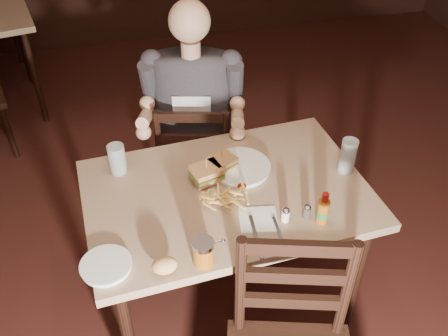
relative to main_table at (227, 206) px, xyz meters
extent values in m
cube|color=tan|center=(0.00, 0.00, 0.07)|extent=(1.20, 0.84, 0.04)
cylinder|color=black|center=(-0.52, 0.27, -0.32)|extent=(0.05, 0.05, 0.73)
cylinder|color=black|center=(0.52, -0.27, -0.32)|extent=(0.05, 0.05, 0.73)
cylinder|color=black|center=(0.47, 0.34, -0.32)|extent=(0.05, 0.05, 0.73)
cylinder|color=black|center=(-0.94, 1.93, -0.32)|extent=(0.04, 0.04, 0.73)
cylinder|color=black|center=(-1.06, 2.56, -0.32)|extent=(0.04, 0.04, 0.73)
cylinder|color=white|center=(0.09, 0.12, 0.09)|extent=(0.27, 0.27, 0.01)
ellipsoid|color=maroon|center=(0.06, -0.01, 0.11)|extent=(0.04, 0.04, 0.01)
cylinder|color=silver|center=(-0.42, 0.23, 0.15)|extent=(0.08, 0.08, 0.13)
cylinder|color=silver|center=(0.52, 0.01, 0.16)|extent=(0.07, 0.07, 0.15)
cube|color=white|center=(0.08, -0.19, 0.09)|extent=(0.17, 0.16, 0.00)
cube|color=silver|center=(0.04, -0.27, 0.09)|extent=(0.03, 0.22, 0.01)
cube|color=silver|center=(0.13, -0.28, 0.09)|extent=(0.02, 0.16, 0.01)
cylinder|color=white|center=(-0.50, -0.29, 0.09)|extent=(0.19, 0.19, 0.01)
ellipsoid|color=tan|center=(-0.30, -0.36, 0.13)|extent=(0.09, 0.08, 0.05)
camera|label=1|loc=(-0.36, -1.47, 1.45)|focal=40.00mm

